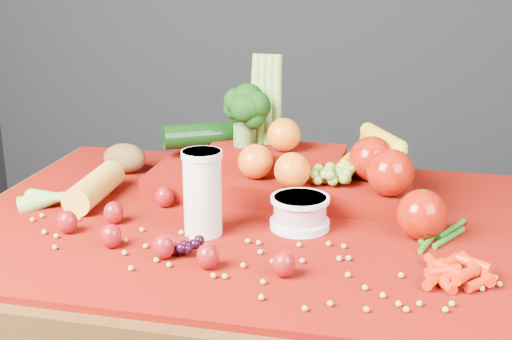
% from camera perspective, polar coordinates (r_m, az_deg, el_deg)
% --- Properties ---
extents(table, '(1.10, 0.80, 0.75)m').
position_cam_1_polar(table, '(1.36, -0.20, -8.12)').
color(table, '#391E0D').
rests_on(table, ground).
extents(red_cloth, '(1.05, 0.75, 0.01)m').
position_cam_1_polar(red_cloth, '(1.31, -0.20, -4.16)').
color(red_cloth, '#690703').
rests_on(red_cloth, table).
extents(milk_glass, '(0.07, 0.07, 0.15)m').
position_cam_1_polar(milk_glass, '(1.22, -4.30, -1.60)').
color(milk_glass, beige).
rests_on(milk_glass, red_cloth).
extents(yogurt_bowl, '(0.11, 0.11, 0.06)m').
position_cam_1_polar(yogurt_bowl, '(1.26, 3.53, -3.31)').
color(yogurt_bowl, silver).
rests_on(yogurt_bowl, red_cloth).
extents(strawberry_scatter, '(0.48, 0.28, 0.05)m').
position_cam_1_polar(strawberry_scatter, '(1.24, -8.89, -4.39)').
color(strawberry_scatter, maroon).
rests_on(strawberry_scatter, red_cloth).
extents(dark_grape_cluster, '(0.06, 0.05, 0.03)m').
position_cam_1_polar(dark_grape_cluster, '(1.18, -5.96, -5.99)').
color(dark_grape_cluster, black).
rests_on(dark_grape_cluster, red_cloth).
extents(soybean_scatter, '(0.84, 0.24, 0.01)m').
position_cam_1_polar(soybean_scatter, '(1.13, -2.58, -7.36)').
color(soybean_scatter, '#A09045').
rests_on(soybean_scatter, red_cloth).
extents(corn_ear, '(0.19, 0.24, 0.06)m').
position_cam_1_polar(corn_ear, '(1.42, -14.79, -1.91)').
color(corn_ear, gold).
rests_on(corn_ear, red_cloth).
extents(potato, '(0.10, 0.07, 0.07)m').
position_cam_1_polar(potato, '(1.59, -10.46, 0.93)').
color(potato, '#54361B').
rests_on(potato, red_cloth).
extents(baby_carrot_pile, '(0.18, 0.18, 0.03)m').
position_cam_1_polar(baby_carrot_pile, '(1.13, 16.22, -7.63)').
color(baby_carrot_pile, red).
rests_on(baby_carrot_pile, red_cloth).
extents(green_bean_pile, '(0.14, 0.12, 0.01)m').
position_cam_1_polar(green_bean_pile, '(1.27, 14.58, -5.04)').
color(green_bean_pile, '#226216').
rests_on(green_bean_pile, red_cloth).
extents(produce_mound, '(0.60, 0.39, 0.27)m').
position_cam_1_polar(produce_mound, '(1.42, 3.33, 0.33)').
color(produce_mound, '#690703').
rests_on(produce_mound, red_cloth).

